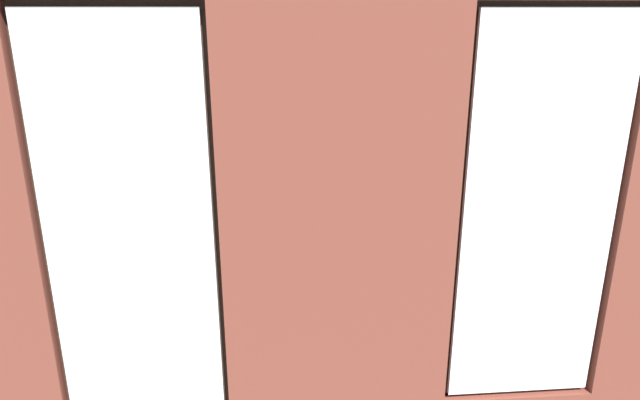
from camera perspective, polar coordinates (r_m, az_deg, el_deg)
ground_plane at (r=6.14m, az=-1.16°, el=-9.36°), size 6.26×6.03×0.10m
brick_wall_with_windows at (r=3.02m, az=1.91°, el=-3.09°), size 5.66×0.30×3.44m
couch_by_window at (r=4.27m, az=3.41°, el=-17.11°), size 2.05×0.87×0.80m
couch_left at (r=6.57m, az=17.69°, el=-4.69°), size 0.97×2.02×0.80m
coffee_table at (r=6.34m, az=1.26°, el=-3.99°), size 1.47×0.86×0.44m
cup_ceramic at (r=6.50m, az=4.67°, el=-2.61°), size 0.07×0.07×0.09m
candle_jar at (r=6.20m, az=2.40°, el=-3.56°), size 0.08×0.08×0.10m
table_plant_small at (r=6.37m, az=-0.48°, el=-2.29°), size 0.13×0.13×0.22m
remote_gray at (r=6.32m, az=1.26°, el=-3.48°), size 0.17×0.07×0.02m
remote_black at (r=6.17m, az=-2.69°, el=-4.05°), size 0.17×0.12×0.02m
media_console at (r=6.09m, az=-25.23°, el=-8.35°), size 1.28×0.42×0.50m
tv_flatscreen at (r=5.87m, az=-25.98°, el=-3.28°), size 0.93×0.20×0.65m
potted_plant_by_left_couch at (r=7.69m, az=11.00°, el=-0.51°), size 0.36×0.36×0.54m
potted_plant_mid_room_small at (r=7.14m, az=5.57°, el=-2.56°), size 0.21×0.21×0.42m
potted_plant_foreground_right at (r=7.98m, az=-17.98°, el=0.02°), size 0.32×0.32×0.67m
potted_plant_corner_near_left at (r=8.18m, az=13.98°, el=2.60°), size 1.00×0.94×1.17m
potted_plant_between_couches at (r=4.51m, az=22.63°, el=-10.17°), size 0.93×0.78×1.24m
potted_plant_near_tv at (r=4.80m, az=-24.15°, el=-9.45°), size 1.04×1.05×1.16m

